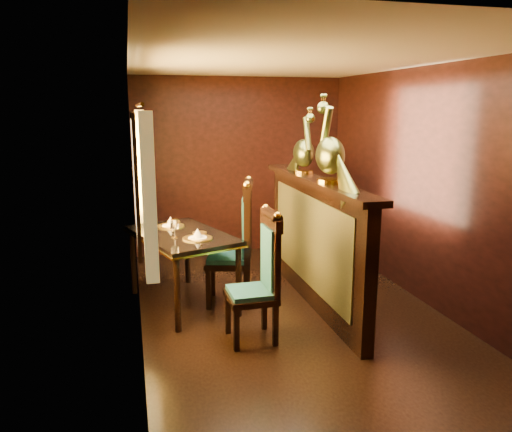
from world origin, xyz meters
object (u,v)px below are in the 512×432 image
at_px(chair_left, 263,272).
at_px(chair_right, 240,239).
at_px(dining_table, 181,240).
at_px(peacock_left, 331,139).
at_px(peacock_right, 304,141).

relative_size(chair_left, chair_right, 0.89).
xyz_separation_m(chair_left, chair_right, (-0.01, 0.89, 0.07)).
xyz_separation_m(dining_table, peacock_left, (1.37, -0.66, 1.07)).
relative_size(dining_table, chair_right, 1.12).
height_order(chair_left, peacock_left, peacock_left).
distance_m(chair_right, peacock_left, 1.43).
relative_size(chair_right, peacock_right, 1.89).
relative_size(dining_table, peacock_right, 2.12).
height_order(dining_table, peacock_left, peacock_left).
xyz_separation_m(dining_table, chair_right, (0.61, -0.11, -0.01)).
bearing_deg(peacock_left, dining_table, 154.14).
distance_m(chair_left, chair_right, 0.89).
height_order(chair_left, peacock_right, peacock_right).
bearing_deg(peacock_right, dining_table, -176.61).
bearing_deg(chair_right, peacock_right, 29.70).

